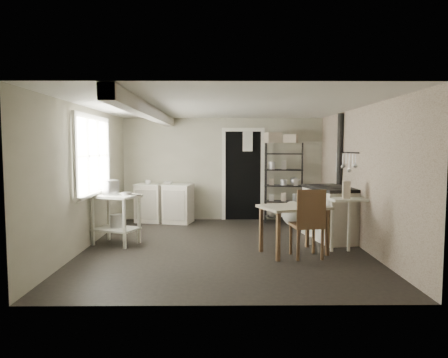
{
  "coord_description": "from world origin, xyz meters",
  "views": [
    {
      "loc": [
        -0.06,
        -6.53,
        1.64
      ],
      "look_at": [
        0.0,
        0.3,
        1.1
      ],
      "focal_mm": 32.0,
      "sensor_mm": 36.0,
      "label": 1
    }
  ],
  "objects_px": {
    "chair": "(306,225)",
    "flour_sack": "(292,214)",
    "prep_table": "(116,221)",
    "stockpot": "(111,189)",
    "stove": "(331,215)",
    "shelf_rack": "(284,179)",
    "base_cabinets": "(164,201)",
    "work_table": "(294,229)"
  },
  "relations": [
    {
      "from": "prep_table",
      "to": "stockpot",
      "type": "xyz_separation_m",
      "value": [
        -0.08,
        0.02,
        0.54
      ]
    },
    {
      "from": "shelf_rack",
      "to": "chair",
      "type": "distance_m",
      "value": 2.85
    },
    {
      "from": "prep_table",
      "to": "shelf_rack",
      "type": "bearing_deg",
      "value": 32.13
    },
    {
      "from": "shelf_rack",
      "to": "chair",
      "type": "relative_size",
      "value": 1.68
    },
    {
      "from": "chair",
      "to": "stove",
      "type": "bearing_deg",
      "value": 52.08
    },
    {
      "from": "stockpot",
      "to": "work_table",
      "type": "bearing_deg",
      "value": -12.24
    },
    {
      "from": "stove",
      "to": "flour_sack",
      "type": "height_order",
      "value": "stove"
    },
    {
      "from": "stove",
      "to": "flour_sack",
      "type": "bearing_deg",
      "value": 99.69
    },
    {
      "from": "chair",
      "to": "flour_sack",
      "type": "relative_size",
      "value": 2.0
    },
    {
      "from": "stove",
      "to": "flour_sack",
      "type": "relative_size",
      "value": 2.31
    },
    {
      "from": "stockpot",
      "to": "base_cabinets",
      "type": "relative_size",
      "value": 0.24
    },
    {
      "from": "flour_sack",
      "to": "stove",
      "type": "bearing_deg",
      "value": -69.59
    },
    {
      "from": "prep_table",
      "to": "work_table",
      "type": "height_order",
      "value": "prep_table"
    },
    {
      "from": "stockpot",
      "to": "work_table",
      "type": "xyz_separation_m",
      "value": [
        2.98,
        -0.65,
        -0.56
      ]
    },
    {
      "from": "prep_table",
      "to": "base_cabinets",
      "type": "distance_m",
      "value": 2.09
    },
    {
      "from": "prep_table",
      "to": "shelf_rack",
      "type": "distance_m",
      "value": 3.76
    },
    {
      "from": "base_cabinets",
      "to": "shelf_rack",
      "type": "xyz_separation_m",
      "value": [
        2.62,
        -0.04,
        0.49
      ]
    },
    {
      "from": "stockpot",
      "to": "flour_sack",
      "type": "relative_size",
      "value": 0.59
    },
    {
      "from": "stockpot",
      "to": "chair",
      "type": "xyz_separation_m",
      "value": [
        3.13,
        -0.85,
        -0.46
      ]
    },
    {
      "from": "chair",
      "to": "shelf_rack",
      "type": "bearing_deg",
      "value": 80.85
    },
    {
      "from": "work_table",
      "to": "chair",
      "type": "bearing_deg",
      "value": -52.72
    },
    {
      "from": "chair",
      "to": "stockpot",
      "type": "bearing_deg",
      "value": 157.84
    },
    {
      "from": "stove",
      "to": "work_table",
      "type": "bearing_deg",
      "value": -141.91
    },
    {
      "from": "prep_table",
      "to": "stove",
      "type": "height_order",
      "value": "stove"
    },
    {
      "from": "chair",
      "to": "prep_table",
      "type": "bearing_deg",
      "value": 157.77
    },
    {
      "from": "prep_table",
      "to": "chair",
      "type": "height_order",
      "value": "chair"
    },
    {
      "from": "prep_table",
      "to": "shelf_rack",
      "type": "relative_size",
      "value": 0.48
    },
    {
      "from": "shelf_rack",
      "to": "stove",
      "type": "height_order",
      "value": "shelf_rack"
    },
    {
      "from": "stove",
      "to": "work_table",
      "type": "height_order",
      "value": "stove"
    },
    {
      "from": "prep_table",
      "to": "flour_sack",
      "type": "bearing_deg",
      "value": 26.09
    },
    {
      "from": "shelf_rack",
      "to": "prep_table",
      "type": "bearing_deg",
      "value": -137.74
    },
    {
      "from": "stockpot",
      "to": "shelf_rack",
      "type": "xyz_separation_m",
      "value": [
        3.24,
        1.96,
        0.01
      ]
    },
    {
      "from": "flour_sack",
      "to": "prep_table",
      "type": "bearing_deg",
      "value": -153.91
    },
    {
      "from": "work_table",
      "to": "flour_sack",
      "type": "relative_size",
      "value": 1.9
    },
    {
      "from": "chair",
      "to": "flour_sack",
      "type": "height_order",
      "value": "chair"
    },
    {
      "from": "stove",
      "to": "flour_sack",
      "type": "distance_m",
      "value": 1.36
    },
    {
      "from": "flour_sack",
      "to": "shelf_rack",
      "type": "bearing_deg",
      "value": 108.64
    },
    {
      "from": "stove",
      "to": "base_cabinets",
      "type": "bearing_deg",
      "value": 141.75
    },
    {
      "from": "prep_table",
      "to": "flour_sack",
      "type": "relative_size",
      "value": 1.63
    },
    {
      "from": "base_cabinets",
      "to": "flour_sack",
      "type": "distance_m",
      "value": 2.78
    },
    {
      "from": "stove",
      "to": "chair",
      "type": "bearing_deg",
      "value": -131.58
    },
    {
      "from": "prep_table",
      "to": "stove",
      "type": "xyz_separation_m",
      "value": [
        3.75,
        0.34,
        0.04
      ]
    }
  ]
}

